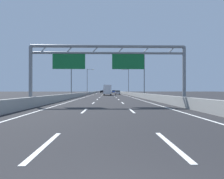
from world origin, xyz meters
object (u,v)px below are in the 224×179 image
(silver_car, at_px, (118,92))
(white_car, at_px, (108,91))
(streetlamp_right_far, at_px, (128,80))
(box_truck, at_px, (107,90))
(sign_gantry, at_px, (106,59))
(blue_car, at_px, (114,92))
(streetlamp_right_mid, at_px, (143,72))
(streetlamp_left_far, at_px, (88,80))
(yellow_car, at_px, (108,92))
(streetlamp_left_mid, at_px, (72,72))
(red_car, at_px, (103,91))
(black_car, at_px, (102,92))
(orange_car, at_px, (108,92))

(silver_car, bearing_deg, white_car, 93.89)
(streetlamp_right_far, height_order, box_truck, streetlamp_right_far)
(sign_gantry, relative_size, blue_car, 3.86)
(streetlamp_right_mid, height_order, streetlamp_left_far, same)
(silver_car, xyz_separation_m, yellow_car, (-3.63, 22.11, -0.00))
(streetlamp_left_mid, height_order, yellow_car, streetlamp_left_mid)
(box_truck, bearing_deg, blue_car, 86.16)
(white_car, bearing_deg, sign_gantry, -90.06)
(streetlamp_left_far, bearing_deg, box_truck, -58.98)
(streetlamp_left_mid, relative_size, red_car, 2.05)
(streetlamp_left_mid, bearing_deg, yellow_car, 81.89)
(black_car, distance_m, blue_car, 7.10)
(streetlamp_right_far, height_order, silver_car, streetlamp_right_far)
(streetlamp_left_mid, height_order, white_car, streetlamp_left_mid)
(blue_car, bearing_deg, black_car, -170.17)
(streetlamp_left_far, xyz_separation_m, red_car, (3.88, 65.83, -4.62))
(streetlamp_left_far, bearing_deg, black_car, 84.41)
(streetlamp_right_mid, xyz_separation_m, blue_car, (-4.08, 71.72, -4.62))
(streetlamp_right_mid, distance_m, yellow_car, 52.44)
(streetlamp_left_mid, relative_size, blue_car, 2.22)
(sign_gantry, distance_m, streetlamp_left_far, 51.84)
(white_car, height_order, yellow_car, white_car)
(silver_car, distance_m, red_car, 67.70)
(streetlamp_left_far, height_order, blue_car, streetlamp_left_far)
(streetlamp_right_far, relative_size, box_truck, 1.23)
(blue_car, bearing_deg, box_truck, -93.84)
(streetlamp_left_far, bearing_deg, streetlamp_left_mid, -90.00)
(streetlamp_left_far, xyz_separation_m, yellow_car, (7.37, 20.62, -4.64))
(streetlamp_right_far, bearing_deg, black_car, 105.68)
(streetlamp_left_far, distance_m, white_car, 52.84)
(streetlamp_right_far, height_order, black_car, streetlamp_right_far)
(streetlamp_right_mid, distance_m, streetlamp_left_far, 34.47)
(red_car, height_order, blue_car, red_car)
(streetlamp_right_far, height_order, blue_car, streetlamp_right_far)
(sign_gantry, xyz_separation_m, streetlamp_right_far, (7.69, 51.33, 0.57))
(sign_gantry, relative_size, streetlamp_left_mid, 1.74)
(sign_gantry, bearing_deg, box_truck, 89.90)
(sign_gantry, xyz_separation_m, streetlamp_right_mid, (7.69, 20.27, 0.57))
(sign_gantry, bearing_deg, white_car, 89.94)
(orange_car, bearing_deg, sign_gantry, -90.25)
(silver_car, bearing_deg, streetlamp_left_far, 172.28)
(streetlamp_right_far, distance_m, box_truck, 14.82)
(streetlamp_right_mid, relative_size, yellow_car, 2.11)
(streetlamp_left_mid, bearing_deg, streetlamp_left_far, 90.00)
(white_car, xyz_separation_m, blue_car, (3.50, -11.47, 0.01))
(streetlamp_right_mid, distance_m, silver_car, 30.19)
(streetlamp_left_mid, bearing_deg, orange_car, 84.25)
(red_car, height_order, box_truck, box_truck)
(white_car, height_order, box_truck, box_truck)
(white_car, distance_m, silver_car, 53.73)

